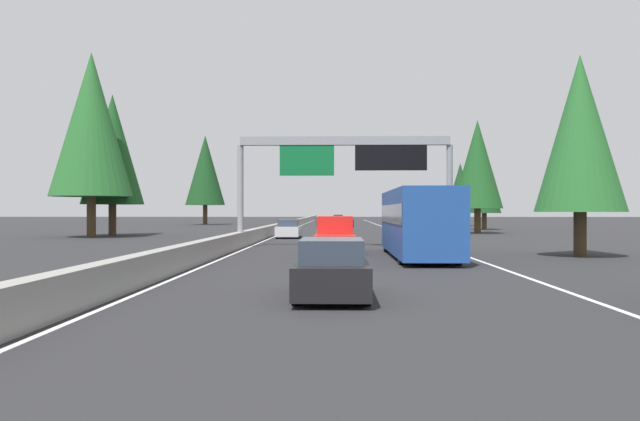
# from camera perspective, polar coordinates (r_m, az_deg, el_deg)

# --- Properties ---
(ground_plane) EXTENTS (320.00, 320.00, 0.00)m
(ground_plane) POSITION_cam_1_polar(r_m,az_deg,el_deg) (62.02, -3.51, -2.00)
(ground_plane) COLOR #262628
(median_barrier) EXTENTS (180.00, 0.56, 0.90)m
(median_barrier) POSITION_cam_1_polar(r_m,az_deg,el_deg) (81.96, -2.50, -1.20)
(median_barrier) COLOR gray
(median_barrier) RESTS_ON ground
(shoulder_stripe_right) EXTENTS (160.00, 0.16, 0.01)m
(shoulder_stripe_right) POSITION_cam_1_polar(r_m,az_deg,el_deg) (72.03, 6.36, -1.72)
(shoulder_stripe_right) COLOR silver
(shoulder_stripe_right) RESTS_ON ground
(shoulder_stripe_median) EXTENTS (160.00, 0.16, 0.01)m
(shoulder_stripe_median) POSITION_cam_1_polar(r_m,az_deg,el_deg) (71.96, -2.62, -1.72)
(shoulder_stripe_median) COLOR silver
(shoulder_stripe_median) RESTS_ON ground
(sign_gantry_overhead) EXTENTS (0.50, 12.68, 6.52)m
(sign_gantry_overhead) POSITION_cam_1_polar(r_m,az_deg,el_deg) (38.56, 2.42, 4.49)
(sign_gantry_overhead) COLOR gray
(sign_gantry_overhead) RESTS_ON ground
(sedan_mid_center) EXTENTS (4.40, 1.80, 1.47)m
(sedan_mid_center) POSITION_cam_1_polar(r_m,az_deg,el_deg) (16.28, 1.03, -5.23)
(sedan_mid_center) COLOR black
(sedan_mid_center) RESTS_ON ground
(bus_far_right) EXTENTS (11.50, 2.55, 3.10)m
(bus_far_right) POSITION_cam_1_polar(r_m,az_deg,el_deg) (30.40, 8.51, -0.85)
(bus_far_right) COLOR #1E4793
(bus_far_right) RESTS_ON ground
(sedan_far_left) EXTENTS (4.40, 1.80, 1.47)m
(sedan_far_left) POSITION_cam_1_polar(r_m,az_deg,el_deg) (51.56, -2.76, -1.65)
(sedan_far_left) COLOR silver
(sedan_far_left) RESTS_ON ground
(sedan_distant_b) EXTENTS (4.40, 1.80, 1.47)m
(sedan_distant_b) POSITION_cam_1_polar(r_m,az_deg,el_deg) (109.03, 1.59, -0.78)
(sedan_distant_b) COLOR red
(sedan_distant_b) RESTS_ON ground
(pickup_near_center) EXTENTS (5.60, 2.00, 1.86)m
(pickup_near_center) POSITION_cam_1_polar(r_m,az_deg,el_deg) (33.81, 1.32, -2.12)
(pickup_near_center) COLOR red
(pickup_near_center) RESTS_ON ground
(conifer_right_near) EXTENTS (4.20, 4.20, 9.54)m
(conifer_right_near) POSITION_cam_1_polar(r_m,az_deg,el_deg) (33.35, 21.73, 6.25)
(conifer_right_near) COLOR #4C3823
(conifer_right_near) RESTS_ON ground
(conifer_right_mid) EXTENTS (4.71, 4.71, 10.72)m
(conifer_right_mid) POSITION_cam_1_polar(r_m,az_deg,el_deg) (63.46, 13.57, 3.93)
(conifer_right_mid) COLOR #4C3823
(conifer_right_mid) RESTS_ON ground
(conifer_right_far) EXTENTS (3.75, 3.75, 8.53)m
(conifer_right_far) POSITION_cam_1_polar(r_m,az_deg,el_deg) (76.40, 14.13, 2.26)
(conifer_right_far) COLOR #4C3823
(conifer_right_far) RESTS_ON ground
(conifer_right_distant) EXTENTS (3.91, 3.91, 8.90)m
(conifer_right_distant) POSITION_cam_1_polar(r_m,az_deg,el_deg) (94.48, 12.13, 1.96)
(conifer_right_distant) COLOR #4C3823
(conifer_right_distant) RESTS_ON ground
(conifer_left_near) EXTENTS (6.60, 6.60, 15.00)m
(conifer_left_near) POSITION_cam_1_polar(r_m,az_deg,el_deg) (56.43, -19.32, 7.09)
(conifer_left_near) COLOR #4C3823
(conifer_left_near) RESTS_ON ground
(conifer_left_mid) EXTENTS (5.41, 5.41, 12.30)m
(conifer_left_mid) POSITION_cam_1_polar(r_m,az_deg,el_deg) (59.90, -17.65, 5.09)
(conifer_left_mid) COLOR #4C3823
(conifer_left_mid) RESTS_ON ground
(conifer_left_far) EXTENTS (6.03, 6.03, 13.70)m
(conifer_left_far) POSITION_cam_1_polar(r_m,az_deg,el_deg) (101.85, -9.98, 3.47)
(conifer_left_far) COLOR #4C3823
(conifer_left_far) RESTS_ON ground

